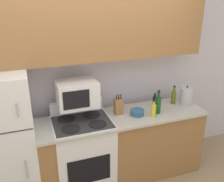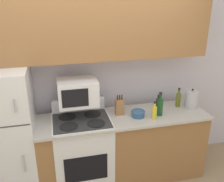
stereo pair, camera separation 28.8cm
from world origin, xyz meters
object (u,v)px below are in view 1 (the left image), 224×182
object	(u,v)px
knife_block	(118,106)
bottle_olive_oil	(174,97)
kettle	(186,96)
bottle_soy_sauce	(155,101)
bottle_cooking_spray	(154,110)
stove	(83,154)
bowl	(137,112)
bottle_wine_green	(158,104)
refrigerator	(3,142)
microwave	(77,94)

from	to	relation	value
knife_block	bottle_olive_oil	bearing A→B (deg)	2.46
kettle	knife_block	bearing A→B (deg)	177.94
knife_block	bottle_soy_sauce	distance (m)	0.55
bottle_cooking_spray	stove	bearing A→B (deg)	169.96
bowl	bottle_olive_oil	world-z (taller)	bottle_olive_oil
bottle_cooking_spray	kettle	world-z (taller)	kettle
stove	bottle_cooking_spray	world-z (taller)	bottle_cooking_spray
bottle_wine_green	stove	bearing A→B (deg)	175.39
bottle_wine_green	bottle_cooking_spray	bearing A→B (deg)	-143.38
refrigerator	bottle_cooking_spray	xyz separation A→B (m)	(1.73, -0.21, 0.21)
kettle	bottle_olive_oil	bearing A→B (deg)	155.48
stove	bottle_soy_sauce	world-z (taller)	bottle_soy_sauce
knife_block	bottle_soy_sauce	size ratio (longest dim) A/B	1.45
microwave	knife_block	distance (m)	0.55
stove	bowl	world-z (taller)	stove
knife_block	bottle_soy_sauce	bearing A→B (deg)	6.75
bottle_wine_green	bottle_olive_oil	world-z (taller)	bottle_wine_green
bottle_cooking_spray	kettle	bearing A→B (deg)	16.86
bottle_cooking_spray	kettle	size ratio (longest dim) A/B	0.83
microwave	bottle_soy_sauce	xyz separation A→B (m)	(1.04, 0.03, -0.25)
kettle	bowl	bearing A→B (deg)	-173.97
refrigerator	bottle_soy_sauce	size ratio (longest dim) A/B	8.90
stove	bottle_wine_green	distance (m)	1.11
refrigerator	bottle_cooking_spray	distance (m)	1.76
refrigerator	knife_block	size ratio (longest dim) A/B	6.14
knife_block	bottle_cooking_spray	size ratio (longest dim) A/B	1.19
bowl	kettle	size ratio (longest dim) A/B	0.66
stove	refrigerator	bearing A→B (deg)	176.10
bowl	bottle_olive_oil	bearing A→B (deg)	13.86
bottle_wine_green	kettle	xyz separation A→B (m)	(0.49, 0.11, 0.00)
refrigerator	stove	distance (m)	0.93
refrigerator	knife_block	bearing A→B (deg)	0.13
stove	bottle_cooking_spray	bearing A→B (deg)	-10.04
bottle_wine_green	bottle_olive_oil	xyz separation A→B (m)	(0.34, 0.17, -0.02)
kettle	bottle_cooking_spray	bearing A→B (deg)	-163.14
microwave	refrigerator	bearing A→B (deg)	-177.24
refrigerator	bottle_soy_sauce	distance (m)	1.91
knife_block	bowl	distance (m)	0.24
stove	knife_block	size ratio (longest dim) A/B	4.18
bowl	bottle_soy_sauce	bearing A→B (deg)	27.96
bottle_soy_sauce	microwave	bearing A→B (deg)	-178.58
knife_block	bowl	size ratio (longest dim) A/B	1.51
knife_block	microwave	bearing A→B (deg)	175.60
stove	microwave	size ratio (longest dim) A/B	2.37
microwave	bottle_wine_green	world-z (taller)	microwave
microwave	bottle_olive_oil	distance (m)	1.33
bottle_olive_oil	microwave	bearing A→B (deg)	179.85
stove	bottle_wine_green	world-z (taller)	bottle_wine_green
bottle_olive_oil	bottle_cooking_spray	size ratio (longest dim) A/B	1.18
knife_block	bottle_soy_sauce	xyz separation A→B (m)	(0.54, 0.06, -0.03)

